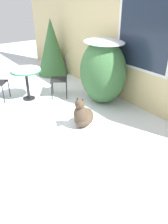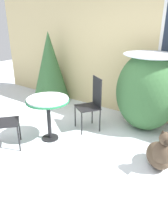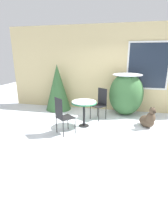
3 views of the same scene
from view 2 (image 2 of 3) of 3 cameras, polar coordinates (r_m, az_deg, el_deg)
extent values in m
plane|color=silver|center=(3.60, -5.75, -11.16)|extent=(16.00, 16.00, 0.00)
cube|color=#D1BC84|center=(4.84, 11.78, 17.40)|extent=(8.00, 0.06, 3.14)
ellipsoid|color=#386638|center=(4.28, 16.10, 4.96)|extent=(1.19, 0.99, 1.50)
ellipsoid|color=silver|center=(4.13, 17.18, 14.07)|extent=(1.01, 0.84, 0.12)
cone|color=#386638|center=(5.70, -8.90, 11.34)|extent=(0.98, 0.98, 1.75)
cylinder|color=black|center=(4.08, -8.81, -6.67)|extent=(0.30, 0.30, 0.03)
cylinder|color=black|center=(3.91, -9.13, -2.08)|extent=(0.07, 0.07, 0.70)
cylinder|color=#237A47|center=(3.77, -9.48, 2.92)|extent=(0.74, 0.74, 0.03)
cylinder|color=silver|center=(3.76, -9.51, 3.34)|extent=(0.71, 0.71, 0.03)
cube|color=black|center=(4.18, 0.88, 1.26)|extent=(0.56, 0.56, 0.02)
cube|color=black|center=(4.16, 3.42, 5.31)|extent=(0.32, 0.21, 0.56)
cylinder|color=black|center=(4.37, -2.32, -1.08)|extent=(0.02, 0.02, 0.45)
cylinder|color=black|center=(4.06, -0.59, -3.10)|extent=(0.02, 0.02, 0.45)
cylinder|color=black|center=(4.50, 2.16, -0.37)|extent=(0.02, 0.02, 0.45)
cylinder|color=black|center=(4.19, 4.18, -2.27)|extent=(0.02, 0.02, 0.45)
cube|color=black|center=(3.80, -19.75, -2.54)|extent=(0.57, 0.57, 0.02)
cylinder|color=black|center=(3.72, -16.64, -6.76)|extent=(0.02, 0.02, 0.45)
cylinder|color=black|center=(4.05, -16.49, -4.18)|extent=(0.02, 0.02, 0.45)
ellipsoid|color=#4C3D2D|center=(3.46, 18.99, -10.62)|extent=(0.58, 0.64, 0.35)
ellipsoid|color=#4C3D2D|center=(3.25, 19.90, -9.99)|extent=(0.37, 0.35, 0.38)
sphere|color=#4C3D2D|center=(3.10, 20.65, -6.55)|extent=(0.18, 0.18, 0.18)
cone|color=#2D241B|center=(3.00, 21.17, -7.99)|extent=(0.13, 0.12, 0.10)
ellipsoid|color=#2D241B|center=(3.07, 19.86, -5.28)|extent=(0.05, 0.04, 0.08)
ellipsoid|color=#4C3D2D|center=(3.71, 18.03, -9.73)|extent=(0.19, 0.25, 0.07)
camera|label=1|loc=(2.47, 113.64, -1.67)|focal=35.00mm
camera|label=3|loc=(2.80, -111.46, -8.01)|focal=28.00mm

